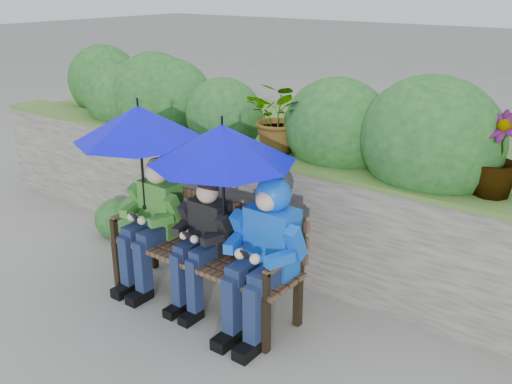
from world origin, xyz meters
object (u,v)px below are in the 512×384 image
Objects in this scene: boy_left at (152,218)px; umbrella_right at (222,144)px; park_bench at (207,245)px; boy_middle at (202,237)px; umbrella_left at (139,123)px; boy_right at (264,246)px.

boy_left is 1.04× the size of umbrella_right.
boy_middle reaches higher than park_bench.
umbrella_left is 0.82m from umbrella_right.
umbrella_left is at bearing -178.13° from umbrella_right.
boy_right reaches higher than boy_middle.
park_bench is at bearing 6.63° from umbrella_left.
umbrella_left reaches higher than boy_right.
boy_left is at bearing -179.64° from boy_right.
boy_right is (0.60, -0.07, 0.19)m from park_bench.
umbrella_left is at bearing -179.79° from boy_middle.
boy_left is 1.12m from boy_right.
boy_left is 0.95× the size of boy_right.
park_bench is 1.59× the size of umbrella_left.
umbrella_left is 0.97× the size of umbrella_right.
boy_right is at bearing -3.56° from umbrella_right.
boy_middle is 0.98× the size of umbrella_right.
umbrella_right is at bearing 7.01° from boy_middle.
umbrella_left is at bearing 177.12° from boy_left.
umbrella_left is at bearing -179.87° from boy_right.
umbrella_right reaches higher than boy_left.
boy_left is 0.54m from boy_middle.
boy_left is 1.04m from umbrella_right.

